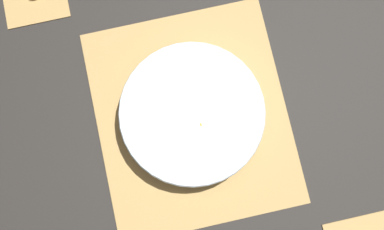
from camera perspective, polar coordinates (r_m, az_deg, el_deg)
name	(u,v)px	position (r m, az deg, el deg)	size (l,w,h in m)	color
ground_plane	(192,117)	(0.96, 0.00, -0.26)	(6.00, 6.00, 0.00)	black
bamboo_mat_center	(192,117)	(0.95, 0.00, -0.23)	(0.46, 0.40, 0.01)	#A8844C
fruit_salad_bowl	(192,114)	(0.92, -0.03, 0.11)	(0.30, 0.30, 0.06)	silver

